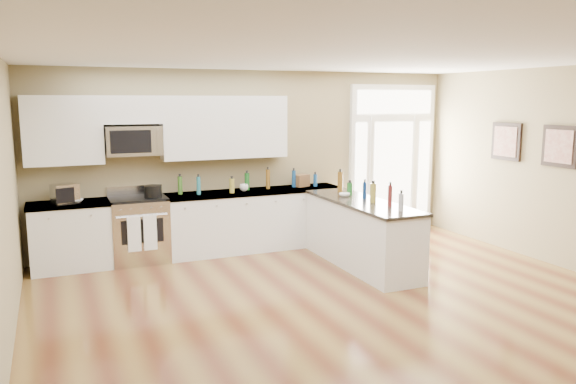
{
  "coord_description": "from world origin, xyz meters",
  "views": [
    {
      "loc": [
        -3.06,
        -4.48,
        2.34
      ],
      "look_at": [
        -0.3,
        2.0,
        1.18
      ],
      "focal_mm": 35.0,
      "sensor_mm": 36.0,
      "label": 1
    }
  ],
  "objects_px": {
    "kitchen_range": "(139,229)",
    "stockpot": "(153,191)",
    "toaster_oven": "(65,194)",
    "peninsula_cabinet": "(361,236)"
  },
  "relations": [
    {
      "from": "kitchen_range",
      "to": "stockpot",
      "type": "distance_m",
      "value": 0.61
    },
    {
      "from": "toaster_oven",
      "to": "peninsula_cabinet",
      "type": "bearing_deg",
      "value": -40.7
    },
    {
      "from": "kitchen_range",
      "to": "stockpot",
      "type": "height_order",
      "value": "stockpot"
    },
    {
      "from": "kitchen_range",
      "to": "toaster_oven",
      "type": "bearing_deg",
      "value": -176.64
    },
    {
      "from": "toaster_oven",
      "to": "stockpot",
      "type": "bearing_deg",
      "value": -22.83
    },
    {
      "from": "peninsula_cabinet",
      "to": "stockpot",
      "type": "relative_size",
      "value": 9.29
    },
    {
      "from": "peninsula_cabinet",
      "to": "toaster_oven",
      "type": "xyz_separation_m",
      "value": [
        -3.84,
        1.39,
        0.64
      ]
    },
    {
      "from": "stockpot",
      "to": "toaster_oven",
      "type": "xyz_separation_m",
      "value": [
        -1.17,
        0.04,
        0.03
      ]
    },
    {
      "from": "stockpot",
      "to": "toaster_oven",
      "type": "relative_size",
      "value": 0.79
    },
    {
      "from": "peninsula_cabinet",
      "to": "toaster_oven",
      "type": "bearing_deg",
      "value": 160.06
    }
  ]
}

